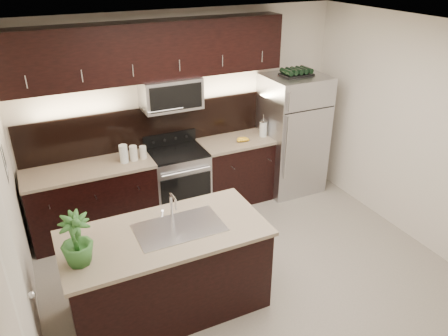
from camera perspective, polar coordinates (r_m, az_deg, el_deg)
name	(u,v)px	position (r m, az deg, el deg)	size (l,w,h in m)	color
ground	(252,276)	(5.15, 3.66, -13.94)	(4.50, 4.50, 0.00)	gray
room_walls	(249,143)	(4.17, 3.23, 3.30)	(4.52, 4.02, 2.71)	beige
counter_run	(164,185)	(6.03, -7.83, -2.17)	(3.51, 0.65, 0.94)	black
upper_fixtures	(154,60)	(5.58, -9.12, 13.78)	(3.49, 0.40, 1.66)	black
island	(167,270)	(4.52, -7.41, -13.13)	(1.96, 0.96, 0.94)	black
sink_faucet	(179,226)	(4.27, -5.91, -7.53)	(0.84, 0.50, 0.28)	silver
refrigerator	(292,134)	(6.61, 8.85, 4.38)	(0.85, 0.77, 1.77)	#B2B2B7
wine_rack	(296,72)	(6.32, 9.44, 12.25)	(0.44, 0.27, 0.10)	black
plant	(76,240)	(3.88, -18.75, -8.85)	(0.27, 0.27, 0.48)	#2C5F26
canisters	(131,153)	(5.64, -12.04, 1.90)	(0.35, 0.11, 0.23)	silver
french_press	(263,128)	(6.30, 5.14, 5.19)	(0.11, 0.11, 0.32)	silver
bananas	(239,140)	(6.12, 1.96, 3.73)	(0.18, 0.14, 0.06)	gold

